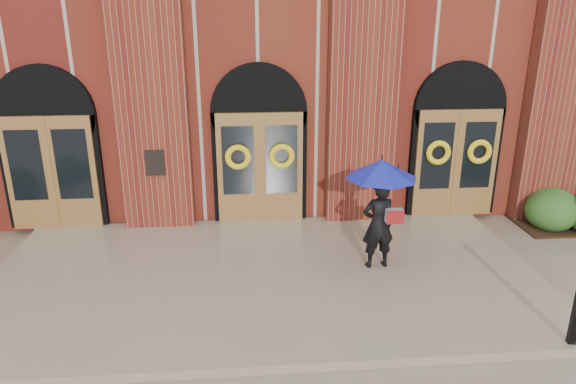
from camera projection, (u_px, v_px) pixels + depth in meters
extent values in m
plane|color=gray|center=(267.00, 284.00, 9.34)|extent=(90.00, 90.00, 0.00)
cube|color=gray|center=(266.00, 276.00, 9.45)|extent=(10.00, 5.30, 0.15)
cube|color=maroon|center=(252.00, 52.00, 16.57)|extent=(16.00, 12.00, 7.00)
cube|color=black|center=(155.00, 163.00, 10.94)|extent=(0.40, 0.05, 0.55)
cube|color=maroon|center=(149.00, 73.00, 10.57)|extent=(1.50, 0.45, 7.00)
cube|color=maroon|center=(364.00, 71.00, 10.94)|extent=(1.50, 0.45, 7.00)
cube|color=maroon|center=(564.00, 69.00, 11.30)|extent=(1.50, 0.45, 7.00)
cube|color=brown|center=(52.00, 173.00, 11.07)|extent=(1.90, 0.10, 2.50)
cylinder|color=black|center=(45.00, 115.00, 10.79)|extent=(2.10, 0.22, 2.10)
cube|color=brown|center=(260.00, 168.00, 11.43)|extent=(1.90, 0.10, 2.50)
cylinder|color=black|center=(259.00, 111.00, 11.15)|extent=(2.10, 0.22, 2.10)
cube|color=brown|center=(456.00, 164.00, 11.79)|extent=(1.90, 0.10, 2.50)
cylinder|color=black|center=(459.00, 108.00, 11.52)|extent=(2.10, 0.22, 2.10)
torus|color=yellow|center=(238.00, 157.00, 11.18)|extent=(0.57, 0.13, 0.57)
torus|color=yellow|center=(282.00, 156.00, 11.26)|extent=(0.57, 0.13, 0.57)
torus|color=yellow|center=(438.00, 153.00, 11.54)|extent=(0.57, 0.13, 0.57)
torus|color=yellow|center=(480.00, 152.00, 11.62)|extent=(0.57, 0.13, 0.57)
imported|color=black|center=(378.00, 225.00, 9.42)|extent=(0.65, 0.47, 1.68)
cone|color=#121C92|center=(382.00, 169.00, 9.07)|extent=(1.44, 1.44, 0.34)
cylinder|color=black|center=(384.00, 194.00, 9.18)|extent=(0.02, 0.02, 0.56)
cube|color=#B1B3B6|center=(394.00, 216.00, 9.24)|extent=(0.33, 0.19, 0.25)
cube|color=maroon|center=(396.00, 217.00, 9.16)|extent=(0.31, 0.06, 0.25)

